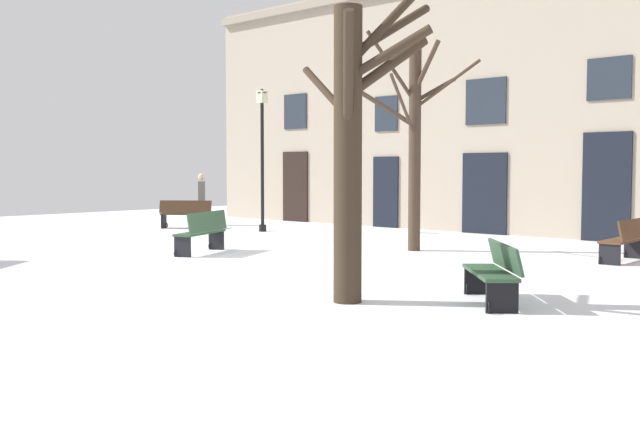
# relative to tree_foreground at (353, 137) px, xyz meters

# --- Properties ---
(ground_plane) EXTENTS (35.30, 35.30, 0.00)m
(ground_plane) POSITION_rel_tree_foreground_xyz_m (-4.00, 2.08, -2.27)
(ground_plane) COLOR white
(building_facade) EXTENTS (22.06, 0.60, 7.65)m
(building_facade) POSITION_rel_tree_foreground_xyz_m (-3.99, 10.95, 1.59)
(building_facade) COLOR tan
(building_facade) RESTS_ON ground
(tree_foreground) EXTENTS (2.28, 2.51, 4.31)m
(tree_foreground) POSITION_rel_tree_foreground_xyz_m (0.00, 0.00, 0.00)
(tree_foreground) COLOR #382B1E
(tree_foreground) RESTS_ON ground
(tree_left_of_center) EXTENTS (2.76, 2.28, 4.88)m
(tree_left_of_center) POSITION_rel_tree_foreground_xyz_m (-2.98, 5.83, 0.30)
(tree_left_of_center) COLOR #423326
(tree_left_of_center) RESTS_ON ground
(streetlamp) EXTENTS (0.30, 0.30, 4.21)m
(streetlamp) POSITION_rel_tree_foreground_xyz_m (-9.18, 7.07, 0.28)
(streetlamp) COLOR black
(streetlamp) RESTS_ON ground
(bench_far_corner) EXTENTS (1.38, 1.47, 0.83)m
(bench_far_corner) POSITION_rel_tree_foreground_xyz_m (1.50, 1.22, -1.85)
(bench_far_corner) COLOR #2D4C33
(bench_far_corner) RESTS_ON ground
(bench_near_lamp) EXTENTS (1.02, 1.68, 0.92)m
(bench_near_lamp) POSITION_rel_tree_foreground_xyz_m (-6.11, 2.33, -1.80)
(bench_near_lamp) COLOR #2D4C33
(bench_near_lamp) RESTS_ON ground
(bench_near_center_tree) EXTENTS (1.60, 1.35, 0.88)m
(bench_near_center_tree) POSITION_rel_tree_foreground_xyz_m (-11.73, 6.25, -1.82)
(bench_near_center_tree) COLOR #3D2819
(bench_near_center_tree) RESTS_ON ground
(bench_back_to_back_right) EXTENTS (0.49, 1.57, 0.86)m
(bench_back_to_back_right) POSITION_rel_tree_foreground_xyz_m (1.30, 6.99, -1.84)
(bench_back_to_back_right) COLOR #51331E
(bench_back_to_back_right) RESTS_ON ground
(person_crossing_plaza) EXTENTS (0.43, 0.42, 1.70)m
(person_crossing_plaza) POSITION_rel_tree_foreground_xyz_m (-12.39, 7.39, -1.33)
(person_crossing_plaza) COLOR black
(person_crossing_plaza) RESTS_ON ground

